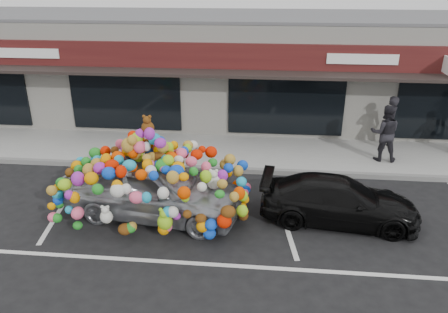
# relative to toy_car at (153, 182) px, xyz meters

# --- Properties ---
(ground) EXTENTS (90.00, 90.00, 0.00)m
(ground) POSITION_rel_toy_car_xyz_m (0.51, 0.33, -0.96)
(ground) COLOR black
(ground) RESTS_ON ground
(shop_building) EXTENTS (24.00, 7.20, 4.31)m
(shop_building) POSITION_rel_toy_car_xyz_m (0.51, 8.77, 1.20)
(shop_building) COLOR white
(shop_building) RESTS_ON ground
(sidewalk) EXTENTS (26.00, 3.00, 0.15)m
(sidewalk) POSITION_rel_toy_car_xyz_m (0.51, 4.33, -0.88)
(sidewalk) COLOR gray
(sidewalk) RESTS_ON ground
(kerb) EXTENTS (26.00, 0.18, 0.16)m
(kerb) POSITION_rel_toy_car_xyz_m (0.51, 2.83, -0.88)
(kerb) COLOR slate
(kerb) RESTS_ON ground
(parking_stripe_left) EXTENTS (0.73, 4.37, 0.01)m
(parking_stripe_left) POSITION_rel_toy_car_xyz_m (-2.69, 0.53, -0.95)
(parking_stripe_left) COLOR silver
(parking_stripe_left) RESTS_ON ground
(parking_stripe_mid) EXTENTS (0.73, 4.37, 0.01)m
(parking_stripe_mid) POSITION_rel_toy_car_xyz_m (3.31, 0.53, -0.95)
(parking_stripe_mid) COLOR silver
(parking_stripe_mid) RESTS_ON ground
(lane_line) EXTENTS (14.00, 0.12, 0.01)m
(lane_line) POSITION_rel_toy_car_xyz_m (2.51, -1.97, -0.95)
(lane_line) COLOR silver
(lane_line) RESTS_ON ground
(toy_car) EXTENTS (3.28, 5.10, 2.83)m
(toy_car) POSITION_rel_toy_car_xyz_m (0.00, 0.00, 0.00)
(toy_car) COLOR #9EA4A8
(toy_car) RESTS_ON ground
(black_sedan) EXTENTS (1.98, 4.09, 1.15)m
(black_sedan) POSITION_rel_toy_car_xyz_m (4.73, 0.18, -0.39)
(black_sedan) COLOR black
(black_sedan) RESTS_ON ground
(pedestrian_a) EXTENTS (0.80, 0.78, 1.86)m
(pedestrian_a) POSITION_rel_toy_car_xyz_m (7.08, 5.14, 0.12)
(pedestrian_a) COLOR black
(pedestrian_a) RESTS_ON sidewalk
(pedestrian_b) EXTENTS (0.98, 0.81, 1.88)m
(pedestrian_b) POSITION_rel_toy_car_xyz_m (6.66, 3.98, 0.13)
(pedestrian_b) COLOR black
(pedestrian_b) RESTS_ON sidewalk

